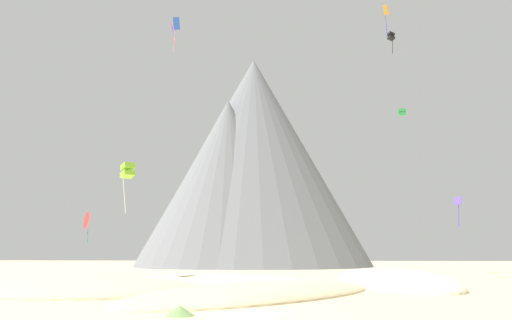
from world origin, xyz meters
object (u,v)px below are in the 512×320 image
object	(u,v)px
rock_massif	(247,165)
kite_violet_high	(172,28)
kite_black_high	(391,36)
kite_indigo_low	(458,204)
bush_far_right	(399,283)
kite_lime_low	(128,171)
bush_scatter_east	(200,288)
bush_ridge_crest	(180,311)
kite_green_high	(402,112)
kite_orange_high	(386,15)
kite_blue_high	(176,27)
kite_red_low	(87,221)

from	to	relation	value
rock_massif	kite_violet_high	distance (m)	50.53
kite_black_high	kite_indigo_low	xyz separation A→B (m)	(6.97, -3.95, -26.24)
bush_far_right	kite_lime_low	bearing A→B (deg)	178.91
bush_scatter_east	kite_violet_high	xyz separation A→B (m)	(-13.56, 35.99, 40.50)
bush_ridge_crest	kite_green_high	distance (m)	68.76
kite_black_high	kite_indigo_low	world-z (taller)	kite_black_high
kite_violet_high	kite_indigo_low	xyz separation A→B (m)	(42.50, -7.53, -31.10)
kite_violet_high	bush_ridge_crest	bearing A→B (deg)	-177.53
rock_massif	kite_indigo_low	world-z (taller)	rock_massif
kite_green_high	kite_orange_high	world-z (taller)	kite_orange_high
bush_ridge_crest	bush_far_right	xyz separation A→B (m)	(14.66, 22.61, 0.17)
kite_violet_high	kite_black_high	size ratio (longest dim) A/B	0.64
bush_scatter_east	kite_violet_high	size ratio (longest dim) A/B	1.21
kite_green_high	kite_orange_high	distance (m)	21.89
rock_massif	kite_green_high	size ratio (longest dim) A/B	54.79
bush_far_right	kite_black_high	distance (m)	44.11
kite_violet_high	kite_blue_high	xyz separation A→B (m)	(7.70, -24.96, -12.01)
kite_red_low	kite_lime_low	xyz separation A→B (m)	(10.52, -14.19, 4.08)
kite_blue_high	kite_black_high	size ratio (longest dim) A/B	1.24
kite_green_high	kite_lime_low	world-z (taller)	kite_green_high
kite_blue_high	kite_orange_high	size ratio (longest dim) A/B	0.92
kite_red_low	kite_black_high	bearing A→B (deg)	-117.44
bush_far_right	rock_massif	xyz separation A→B (m)	(-23.94, 76.94, 24.89)
bush_scatter_east	kite_violet_high	world-z (taller)	kite_violet_high
bush_far_right	kite_orange_high	world-z (taller)	kite_orange_high
kite_green_high	bush_far_right	bearing A→B (deg)	83.80
kite_violet_high	kite_green_high	distance (m)	41.63
kite_black_high	kite_lime_low	bearing A→B (deg)	106.17
bush_scatter_east	kite_red_low	xyz separation A→B (m)	(-19.91, 21.37, 7.08)
kite_violet_high	kite_lime_low	distance (m)	41.32
kite_red_low	kite_indigo_low	world-z (taller)	kite_indigo_low
bush_ridge_crest	kite_orange_high	size ratio (longest dim) A/B	0.34
bush_ridge_crest	kite_violet_high	xyz separation A→B (m)	(-15.99, 51.91, 40.54)
kite_red_low	kite_orange_high	world-z (taller)	kite_orange_high
bush_ridge_crest	kite_green_high	world-z (taller)	kite_green_high
kite_orange_high	kite_green_high	bearing A→B (deg)	146.88
kite_lime_low	kite_indigo_low	size ratio (longest dim) A/B	1.29
bush_ridge_crest	kite_blue_high	size ratio (longest dim) A/B	0.36
kite_green_high	kite_lime_low	xyz separation A→B (m)	(-34.39, -36.12, -15.44)
kite_green_high	kite_black_high	xyz separation A→B (m)	(-3.02, -10.91, 9.03)
rock_massif	kite_violet_high	bearing A→B (deg)	-98.02
rock_massif	kite_orange_high	bearing A→B (deg)	-65.92
kite_blue_high	kite_indigo_low	bearing A→B (deg)	47.82
rock_massif	bush_ridge_crest	bearing A→B (deg)	-84.67
kite_orange_high	bush_scatter_east	bearing A→B (deg)	-58.57
bush_scatter_east	kite_indigo_low	distance (m)	41.66
kite_violet_high	kite_orange_high	world-z (taller)	kite_violet_high
bush_scatter_east	kite_orange_high	bearing A→B (deg)	50.00
bush_ridge_crest	bush_far_right	distance (m)	26.95
bush_ridge_crest	rock_massif	size ratio (longest dim) A/B	0.02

